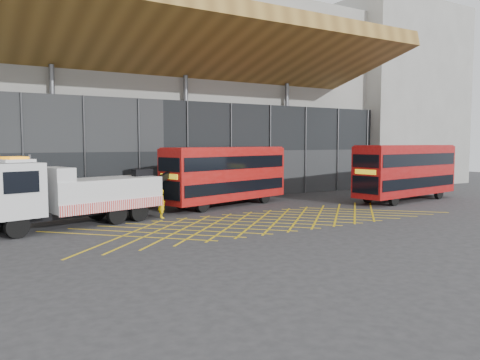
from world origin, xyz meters
TOP-DOWN VIEW (x-y plane):
  - ground_plane at (0.00, 0.00)m, footprint 120.00×120.00m
  - road_markings at (4.00, 0.00)m, footprint 24.76×7.16m
  - construction_building at (1.92, 18.40)m, footprint 55.00×23.97m
  - east_building at (32.00, 16.00)m, footprint 15.00×12.00m
  - recovery_truck at (-6.41, 4.07)m, footprint 11.55×5.12m
  - bus_towed at (5.21, 7.13)m, footprint 10.94×5.33m
  - bus_second at (19.18, 2.37)m, footprint 11.28×4.16m
  - worker at (-0.99, 4.31)m, footprint 0.50×0.70m

SIDE VIEW (x-z plane):
  - ground_plane at x=0.00m, z-range 0.00..0.00m
  - road_markings at x=4.00m, z-range 0.00..0.01m
  - worker at x=-0.99m, z-range 0.00..1.81m
  - recovery_truck at x=-6.41m, z-range -0.15..3.88m
  - bus_towed at x=5.21m, z-range 0.24..4.60m
  - bus_second at x=19.18m, z-range 0.25..4.74m
  - construction_building at x=1.92m, z-range -0.02..17.98m
  - east_building at x=32.00m, z-range 0.00..20.00m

